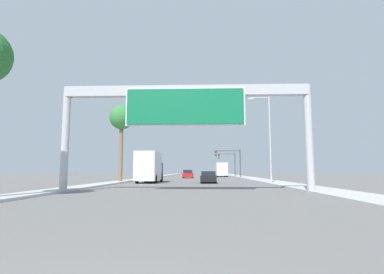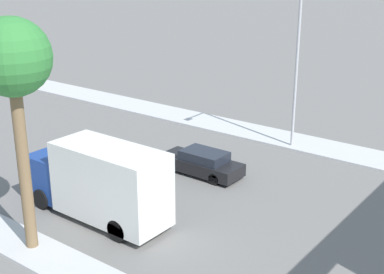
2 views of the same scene
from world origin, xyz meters
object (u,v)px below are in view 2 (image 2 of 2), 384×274
at_px(palm_tree_background, 12,64).
at_px(street_lamp_right, 295,59).
at_px(car_mid_right, 202,163).
at_px(traffic_light_near_intersection, 5,47).
at_px(truck_box_secondary, 99,182).

bearing_deg(palm_tree_background, street_lamp_right, -9.31).
height_order(palm_tree_background, street_lamp_right, street_lamp_right).
bearing_deg(street_lamp_right, car_mid_right, 163.39).
relative_size(car_mid_right, traffic_light_near_intersection, 0.84).
xyz_separation_m(palm_tree_background, street_lamp_right, (17.20, -2.82, -2.06)).
relative_size(truck_box_secondary, palm_tree_background, 0.80).
bearing_deg(truck_box_secondary, palm_tree_background, 175.49).
xyz_separation_m(car_mid_right, traffic_light_near_intersection, (4.93, 24.74, 3.24)).
bearing_deg(traffic_light_near_intersection, truck_box_secondary, -116.27).
relative_size(truck_box_secondary, street_lamp_right, 0.78).
height_order(car_mid_right, street_lamp_right, street_lamp_right).
distance_m(car_mid_right, palm_tree_background, 12.76).
distance_m(truck_box_secondary, palm_tree_background, 6.91).
relative_size(palm_tree_background, street_lamp_right, 0.97).
bearing_deg(traffic_light_near_intersection, car_mid_right, -101.28).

